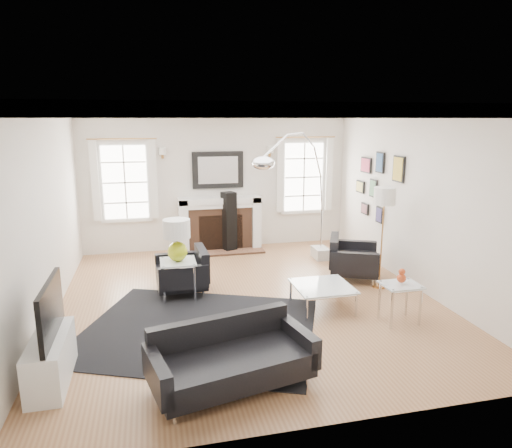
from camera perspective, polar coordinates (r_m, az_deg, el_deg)
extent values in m
plane|color=#93603D|center=(7.00, -0.95, -9.44)|extent=(6.00, 6.00, 0.00)
cube|color=silver|center=(9.51, -4.79, 5.28)|extent=(5.50, 0.04, 2.80)
cube|color=silver|center=(3.81, 8.53, -6.68)|extent=(5.50, 0.04, 2.80)
cube|color=silver|center=(6.61, -25.02, 0.66)|extent=(0.04, 6.00, 2.80)
cube|color=silver|center=(7.65, 19.62, 2.67)|extent=(0.04, 6.00, 2.80)
cube|color=white|center=(6.47, -1.05, 14.13)|extent=(5.50, 6.00, 0.02)
cube|color=white|center=(6.47, -1.05, 13.60)|extent=(5.50, 6.00, 0.12)
cube|color=white|center=(9.39, -9.05, -0.21)|extent=(0.18, 0.38, 1.10)
cube|color=white|center=(9.60, -0.09, 0.25)|extent=(0.18, 0.38, 1.10)
cube|color=white|center=(9.37, -4.57, 3.00)|extent=(1.70, 0.38, 0.12)
cube|color=white|center=(9.39, -4.56, 2.40)|extent=(1.50, 0.34, 0.10)
cube|color=brown|center=(9.51, -4.53, -0.54)|extent=(1.30, 0.30, 0.90)
cube|color=black|center=(9.43, -4.43, -1.09)|extent=(0.90, 0.10, 0.76)
cube|color=brown|center=(9.36, -4.23, -3.48)|extent=(1.70, 0.50, 0.04)
cube|color=black|center=(9.44, -4.78, 6.75)|extent=(1.05, 0.06, 0.75)
cube|color=white|center=(9.41, -4.75, 6.73)|extent=(0.82, 0.02, 0.55)
cube|color=white|center=(9.39, -16.05, 5.03)|extent=(1.00, 0.05, 1.60)
cube|color=white|center=(9.36, -16.06, 5.01)|extent=(0.84, 0.02, 1.44)
cube|color=white|center=(9.33, -19.48, 5.05)|extent=(0.14, 0.05, 1.55)
cube|color=white|center=(9.27, -12.69, 5.43)|extent=(0.14, 0.05, 1.55)
cube|color=white|center=(9.91, 5.93, 5.86)|extent=(1.00, 0.05, 1.60)
cube|color=white|center=(9.88, 5.98, 5.84)|extent=(0.84, 0.02, 1.44)
cube|color=white|center=(9.64, 3.02, 6.01)|extent=(0.14, 0.05, 1.55)
cube|color=white|center=(10.00, 9.12, 6.12)|extent=(0.14, 0.05, 1.55)
cube|color=black|center=(8.08, 17.41, 6.57)|extent=(0.03, 0.34, 0.44)
cube|color=gold|center=(8.07, 17.29, 6.57)|extent=(0.01, 0.29, 0.39)
cube|color=black|center=(8.64, 15.26, 7.43)|extent=(0.03, 0.28, 0.38)
cube|color=#2C4D7A|center=(8.63, 15.15, 7.43)|extent=(0.01, 0.23, 0.33)
cube|color=black|center=(9.13, 13.59, 7.17)|extent=(0.03, 0.40, 0.30)
cube|color=#BE3A56|center=(9.12, 13.49, 7.17)|extent=(0.01, 0.35, 0.25)
cube|color=black|center=(8.40, 16.15, 3.44)|extent=(0.03, 0.30, 0.30)
cube|color=olive|center=(8.39, 16.04, 3.43)|extent=(0.01, 0.25, 0.25)
cube|color=black|center=(8.87, 14.46, 4.35)|extent=(0.03, 0.26, 0.34)
cube|color=#4E8257|center=(8.86, 14.36, 4.35)|extent=(0.01, 0.21, 0.29)
cube|color=black|center=(9.36, 12.90, 4.57)|extent=(0.03, 0.32, 0.24)
cube|color=tan|center=(9.36, 12.81, 4.56)|extent=(0.01, 0.27, 0.19)
cube|color=black|center=(8.69, 15.19, 1.11)|extent=(0.03, 0.24, 0.30)
cube|color=#3D3469|center=(8.68, 15.09, 1.11)|extent=(0.01, 0.19, 0.25)
cube|color=black|center=(9.21, 13.45, 1.87)|extent=(0.03, 0.28, 0.22)
cube|color=#824C51|center=(9.20, 13.35, 1.87)|extent=(0.01, 0.23, 0.17)
cube|color=white|center=(5.34, -24.27, -15.22)|extent=(0.35, 1.00, 0.50)
cube|color=black|center=(5.10, -24.29, -9.75)|extent=(0.05, 1.00, 0.58)
cube|color=black|center=(6.13, -7.12, -12.92)|extent=(3.63, 3.37, 0.01)
cube|color=black|center=(4.82, -2.94, -17.29)|extent=(1.69, 1.07, 0.26)
cube|color=black|center=(5.00, -4.50, -13.65)|extent=(1.55, 0.47, 0.43)
cube|color=black|center=(4.57, -12.26, -17.94)|extent=(0.29, 0.75, 0.33)
cube|color=black|center=(5.08, 5.26, -14.31)|extent=(0.29, 0.75, 0.33)
cube|color=black|center=(7.28, -9.33, -6.53)|extent=(0.77, 0.77, 0.28)
cube|color=black|center=(7.26, -6.77, -4.82)|extent=(0.16, 0.75, 0.46)
cube|color=black|center=(7.60, -9.69, -4.83)|extent=(0.74, 0.15, 0.35)
cube|color=black|center=(6.90, -9.01, -6.66)|extent=(0.74, 0.15, 0.35)
cube|color=black|center=(7.99, 12.16, -4.80)|extent=(1.01, 1.01, 0.29)
cube|color=black|center=(7.93, 9.73, -3.24)|extent=(0.44, 0.75, 0.48)
cube|color=black|center=(7.59, 12.23, -4.85)|extent=(0.75, 0.42, 0.36)
cube|color=black|center=(8.33, 12.16, -3.25)|extent=(0.75, 0.42, 0.36)
cube|color=silver|center=(6.63, 8.32, -7.68)|extent=(0.80, 0.80, 0.02)
cylinder|color=silver|center=(6.26, 6.35, -10.56)|extent=(0.04, 0.04, 0.36)
cylinder|color=silver|center=(6.52, 12.43, -9.80)|extent=(0.04, 0.04, 0.36)
cylinder|color=silver|center=(6.89, 4.36, -8.25)|extent=(0.04, 0.04, 0.36)
cylinder|color=silver|center=(7.13, 9.95, -7.67)|extent=(0.04, 0.04, 0.36)
cube|color=silver|center=(7.00, -9.73, -4.65)|extent=(0.53, 0.53, 0.02)
cylinder|color=silver|center=(6.87, -11.41, -7.54)|extent=(0.04, 0.04, 0.58)
cylinder|color=silver|center=(6.90, -7.66, -7.33)|extent=(0.04, 0.04, 0.58)
cylinder|color=silver|center=(7.30, -11.53, -6.32)|extent=(0.04, 0.04, 0.58)
cylinder|color=silver|center=(7.32, -8.00, -6.13)|extent=(0.04, 0.04, 0.58)
cube|color=silver|center=(6.38, 17.67, -7.26)|extent=(0.49, 0.41, 0.02)
cylinder|color=silver|center=(6.25, 16.63, -10.20)|extent=(0.04, 0.04, 0.54)
cylinder|color=silver|center=(6.45, 19.86, -9.69)|extent=(0.04, 0.04, 0.54)
cylinder|color=silver|center=(6.51, 15.19, -9.13)|extent=(0.04, 0.04, 0.54)
cylinder|color=silver|center=(6.71, 18.32, -8.68)|extent=(0.04, 0.04, 0.54)
sphere|color=#A7B616|center=(6.96, -9.79, -3.40)|extent=(0.30, 0.30, 0.30)
cylinder|color=#A7B616|center=(6.92, -9.83, -2.20)|extent=(0.04, 0.04, 0.12)
cylinder|color=white|center=(6.87, -9.90, -0.58)|extent=(0.40, 0.40, 0.28)
sphere|color=#BD4018|center=(6.35, 17.73, -6.48)|extent=(0.12, 0.12, 0.12)
sphere|color=#BD4018|center=(6.32, 17.78, -5.72)|extent=(0.09, 0.09, 0.09)
cube|color=silver|center=(9.05, 8.06, -3.60)|extent=(0.26, 0.42, 0.21)
ellipsoid|color=silver|center=(7.04, 0.88, 7.63)|extent=(0.36, 0.36, 0.22)
cylinder|color=#B0793D|center=(7.76, 15.10, -7.50)|extent=(0.21, 0.21, 0.03)
cylinder|color=#B0793D|center=(7.54, 15.42, -2.43)|extent=(0.02, 0.02, 1.45)
cylinder|color=white|center=(7.38, 15.78, 3.40)|extent=(0.33, 0.33, 0.27)
cube|color=black|center=(9.33, -3.41, 0.26)|extent=(0.32, 0.32, 1.23)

